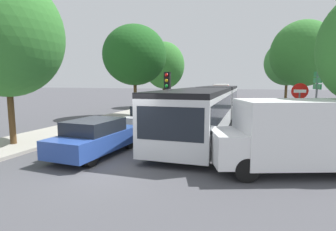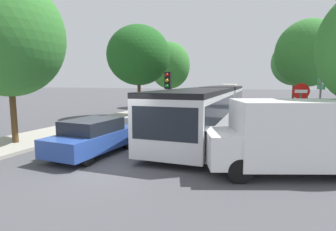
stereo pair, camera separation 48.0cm
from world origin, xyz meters
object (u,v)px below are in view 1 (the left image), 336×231
articulated_bus (209,105)px  queued_car_silver (153,118)px  queued_car_blue (96,137)px  city_bus_rear (222,90)px  white_van (297,134)px  tree_right_far (287,63)px  tree_left_mid (135,55)px  tree_right_mid (302,55)px  traffic_light (167,89)px  no_entry_sign (299,104)px  tree_left_far (164,66)px  tree_left_near (6,39)px  queued_car_graphite (175,108)px  queued_car_green (192,103)px  direction_sign_post (317,88)px  queued_car_white (210,97)px  queued_car_navy (202,99)px

articulated_bus → queued_car_silver: (-3.01, -1.88, -0.68)m
queued_car_blue → city_bus_rear: bearing=3.2°
white_van → tree_right_far: 24.39m
city_bus_rear → tree_left_mid: (-3.24, -31.24, 3.56)m
city_bus_rear → tree_right_mid: (9.05, -29.61, 3.32)m
queued_car_blue → traffic_light: bearing=-14.7°
city_bus_rear → white_van: bearing=-174.3°
no_entry_sign → traffic_light: bearing=-93.2°
tree_left_far → tree_left_near: bearing=-91.2°
queued_car_graphite → queued_car_green: size_ratio=1.07×
white_van → tree_left_near: 12.02m
tree_right_mid → queued_car_green: bearing=151.7°
queued_car_blue → queued_car_green: size_ratio=1.02×
articulated_bus → tree_left_mid: bearing=-116.3°
queued_car_graphite → white_van: bearing=-143.6°
city_bus_rear → traffic_light: 37.36m
traffic_light → tree_left_near: 7.64m
queued_car_green → articulated_bus: bearing=-158.0°
queued_car_graphite → tree_left_far: 9.56m
tree_left_far → tree_left_mid: bearing=-86.2°
queued_car_silver → queued_car_graphite: bearing=6.9°
tree_left_mid → tree_right_far: bearing=47.4°
queued_car_silver → direction_sign_post: 9.22m
queued_car_silver → tree_left_mid: 7.38m
articulated_bus → direction_sign_post: size_ratio=4.73×
city_bus_rear → tree_left_near: (-4.25, -41.83, 3.29)m
direction_sign_post → tree_left_near: tree_left_near is taller
queued_car_white → direction_sign_post: 23.52m
tree_left_mid → tree_left_far: size_ratio=1.01×
city_bus_rear → direction_sign_post: size_ratio=3.21×
queued_car_blue → direction_sign_post: direction_sign_post is taller
queued_car_graphite → direction_sign_post: bearing=-111.9°
city_bus_rear → tree_left_far: 22.88m
city_bus_rear → queued_car_silver: bearing=176.2°
city_bus_rear → no_entry_sign: 38.48m
queued_car_blue → traffic_light: 5.09m
queued_car_graphite → tree_left_far: tree_left_far is taller
queued_car_white → no_entry_sign: size_ratio=1.58×
queued_car_graphite → queued_car_white: bearing=2.8°
tree_left_near → tree_right_far: 27.87m
queued_car_white → tree_right_far: size_ratio=0.59×
no_entry_sign → tree_right_mid: bearing=171.4°
tree_right_far → queued_car_green: bearing=-142.5°
queued_car_green → tree_right_mid: bearing=-115.1°
queued_car_navy → direction_sign_post: bearing=-146.5°
no_entry_sign → tree_left_mid: 13.18m
articulated_bus → queued_car_green: (-3.27, 9.59, -0.75)m
tree_left_near → tree_right_far: (13.63, 24.31, 0.33)m
tree_left_far → tree_right_far: tree_right_far is taller
white_van → tree_right_mid: (1.80, 11.91, 3.49)m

